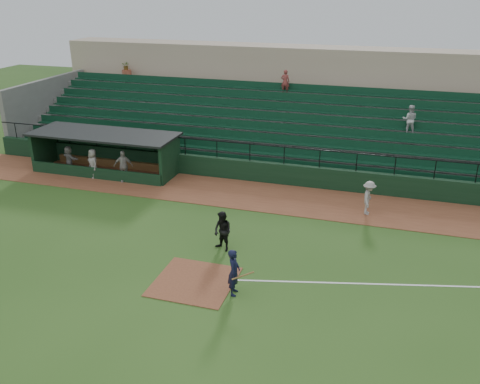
# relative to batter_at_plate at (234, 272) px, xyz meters

# --- Properties ---
(ground) EXTENTS (90.00, 90.00, 0.00)m
(ground) POSITION_rel_batter_at_plate_xyz_m (-1.70, 1.32, -0.91)
(ground) COLOR #2B4E19
(ground) RESTS_ON ground
(warning_track) EXTENTS (40.00, 4.00, 0.03)m
(warning_track) POSITION_rel_batter_at_plate_xyz_m (-1.70, 9.32, -0.89)
(warning_track) COLOR brown
(warning_track) RESTS_ON ground
(home_plate_dirt) EXTENTS (3.00, 3.00, 0.03)m
(home_plate_dirt) POSITION_rel_batter_at_plate_xyz_m (-1.70, 0.32, -0.89)
(home_plate_dirt) COLOR brown
(home_plate_dirt) RESTS_ON ground
(foul_line) EXTENTS (17.49, 4.44, 0.01)m
(foul_line) POSITION_rel_batter_at_plate_xyz_m (6.30, 2.52, -0.90)
(foul_line) COLOR white
(foul_line) RESTS_ON ground
(stadium_structure) EXTENTS (38.00, 13.08, 6.40)m
(stadium_structure) POSITION_rel_batter_at_plate_xyz_m (-1.70, 17.77, 1.39)
(stadium_structure) COLOR black
(stadium_structure) RESTS_ON ground
(dugout) EXTENTS (8.90, 3.20, 2.42)m
(dugout) POSITION_rel_batter_at_plate_xyz_m (-11.45, 10.88, 0.42)
(dugout) COLOR black
(dugout) RESTS_ON ground
(batter_at_plate) EXTENTS (1.05, 0.73, 1.82)m
(batter_at_plate) POSITION_rel_batter_at_plate_xyz_m (0.00, 0.00, 0.00)
(batter_at_plate) COLOR black
(batter_at_plate) RESTS_ON ground
(umpire) EXTENTS (1.06, 0.97, 1.76)m
(umpire) POSITION_rel_batter_at_plate_xyz_m (-1.48, 3.07, -0.03)
(umpire) COLOR black
(umpire) RESTS_ON ground
(runner) EXTENTS (0.68, 1.13, 1.72)m
(runner) POSITION_rel_batter_at_plate_xyz_m (4.20, 8.64, -0.02)
(runner) COLOR #9F9A94
(runner) RESTS_ON warning_track
(dugout_player_a) EXTENTS (1.17, 0.83, 1.85)m
(dugout_player_a) POSITION_rel_batter_at_plate_xyz_m (-9.58, 9.16, 0.04)
(dugout_player_a) COLOR #9D9792
(dugout_player_a) RESTS_ON warning_track
(dugout_player_b) EXTENTS (1.00, 0.94, 1.72)m
(dugout_player_b) POSITION_rel_batter_at_plate_xyz_m (-11.59, 9.25, -0.02)
(dugout_player_b) COLOR gray
(dugout_player_b) RESTS_ON warning_track
(dugout_player_c) EXTENTS (1.51, 1.04, 1.56)m
(dugout_player_c) POSITION_rel_batter_at_plate_xyz_m (-13.62, 9.81, -0.10)
(dugout_player_c) COLOR #9A9490
(dugout_player_c) RESTS_ON warning_track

